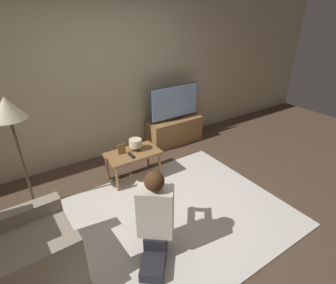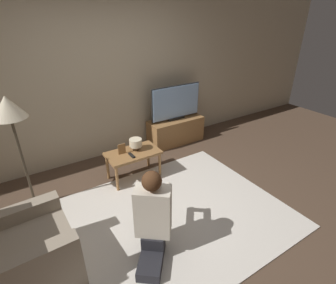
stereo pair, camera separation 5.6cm
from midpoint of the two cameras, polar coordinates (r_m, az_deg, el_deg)
ground_plane at (r=3.28m, az=0.77°, el=-16.22°), size 10.00×10.00×0.00m
wall_back at (r=4.25m, az=-13.90°, el=13.37°), size 10.00×0.06×2.60m
rug at (r=3.27m, az=0.78°, el=-16.11°), size 2.77×2.12×0.02m
tv_stand at (r=4.86m, az=2.01°, el=2.47°), size 1.02×0.40×0.46m
tv at (r=4.66m, az=2.09°, el=8.59°), size 0.97×0.08×0.62m
coffee_table at (r=3.78m, az=-7.18°, el=-2.96°), size 0.75×0.44×0.43m
floor_lamp at (r=3.30m, az=-30.72°, el=4.83°), size 0.36×0.36×1.44m
armchair at (r=2.80m, az=-28.44°, el=-20.74°), size 0.79×0.80×0.96m
person_kneeling at (r=2.59m, az=-2.66°, el=-15.76°), size 0.69×0.77×0.97m
picture_frame at (r=3.70m, az=-9.60°, el=-1.49°), size 0.11×0.01×0.15m
table_lamp at (r=3.76m, az=-6.63°, el=-0.30°), size 0.18×0.18×0.17m
remote at (r=3.66m, az=-7.48°, el=-2.90°), size 0.04×0.15×0.02m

